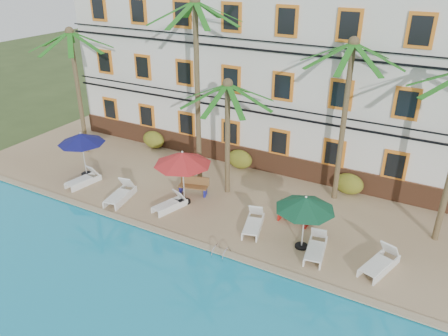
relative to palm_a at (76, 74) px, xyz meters
The scene contains 23 objects.
ground 12.12m from the palm_a, 22.16° to the right, with size 100.00×100.00×0.00m, color #384C23.
pool_deck 11.37m from the palm_a, ahead, with size 30.00×12.00×0.25m, color tan.
pool_coping 12.34m from the palm_a, 26.37° to the right, with size 30.00×0.35×0.06m, color tan.
hotel_building 11.73m from the palm_a, 29.86° to the left, with size 25.40×6.44×10.22m.
palm_a is the anchor object (origin of this frame).
palm_b 8.27m from the palm_a, ahead, with size 4.58×4.58×9.45m.
palm_c 10.19m from the palm_a, ahead, with size 4.58×4.58×5.95m.
palm_d 15.31m from the palm_a, ahead, with size 4.58×4.58×7.95m.
shrub_left 6.00m from the palm_a, 36.32° to the left, with size 1.50×0.90×1.10m, color #265117.
shrub_mid 10.69m from the palm_a, 14.56° to the left, with size 1.50×0.90×1.10m, color #265117.
shrub_right 16.46m from the palm_a, ahead, with size 1.50×0.90×1.10m, color #265117.
umbrella_blue 4.31m from the palm_a, 46.20° to the right, with size 2.53×2.53×2.53m.
umbrella_red 9.46m from the palm_a, 14.93° to the right, with size 2.80×2.80×2.79m.
umbrella_green 15.73m from the palm_a, 11.46° to the right, with size 2.47×2.47×2.47m.
lounger_a 6.42m from the palm_a, 47.54° to the right, with size 0.98×1.98×0.89m.
lounger_b 8.28m from the palm_a, 31.81° to the right, with size 1.08×2.16×0.97m.
lounger_c 10.22m from the palm_a, 20.36° to the right, with size 1.13×1.89×0.84m.
lounger_d 13.90m from the palm_a, 12.39° to the right, with size 1.16×2.06×0.92m.
lounger_e 16.80m from the palm_a, 11.51° to the right, with size 1.00×2.05×0.93m.
lounger_f 19.12m from the palm_a, ahead, with size 1.32×2.17×0.97m.
bench_left 9.88m from the palm_a, ahead, with size 1.57×0.85×0.93m.
bench_right 14.94m from the palm_a, ahead, with size 1.51×0.52×0.93m.
pool_ladder 14.33m from the palm_a, 22.44° to the right, with size 0.54×0.74×0.74m.
Camera 1 is at (9.37, -13.69, 11.30)m, focal length 35.00 mm.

